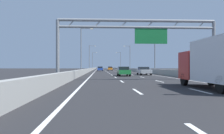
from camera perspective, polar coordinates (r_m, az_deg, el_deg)
name	(u,v)px	position (r m, az deg, el deg)	size (l,w,h in m)	color
ground_plane	(109,70)	(100.67, -0.85, -0.77)	(260.00, 260.00, 0.00)	#262628
lane_dash_left_1	(137,91)	(13.32, 6.12, -5.90)	(0.16, 3.00, 0.01)	white
lane_dash_left_2	(122,81)	(22.23, 2.40, -3.53)	(0.16, 3.00, 0.01)	white
lane_dash_left_3	(115,77)	(31.18, 0.82, -2.51)	(0.16, 3.00, 0.01)	white
lane_dash_left_4	(112,75)	(40.16, -0.06, -1.95)	(0.16, 3.00, 0.01)	white
lane_dash_left_5	(110,73)	(49.15, -0.61, -1.59)	(0.16, 3.00, 0.01)	white
lane_dash_left_6	(108,72)	(58.14, -0.99, -1.34)	(0.16, 3.00, 0.01)	white
lane_dash_left_7	(107,72)	(67.13, -1.27, -1.16)	(0.16, 3.00, 0.01)	white
lane_dash_left_8	(106,71)	(76.12, -1.49, -1.02)	(0.16, 3.00, 0.01)	white
lane_dash_left_9	(105,71)	(85.12, -1.66, -0.91)	(0.16, 3.00, 0.01)	white
lane_dash_left_10	(105,70)	(94.12, -1.79, -0.82)	(0.16, 3.00, 0.01)	white
lane_dash_left_11	(104,70)	(103.11, -1.90, -0.75)	(0.16, 3.00, 0.01)	white
lane_dash_left_12	(104,70)	(112.11, -2.00, -0.69)	(0.16, 3.00, 0.01)	white
lane_dash_left_13	(103,70)	(121.11, -2.08, -0.63)	(0.16, 3.00, 0.01)	white
lane_dash_left_14	(103,69)	(130.11, -2.15, -0.59)	(0.16, 3.00, 0.01)	white
lane_dash_left_15	(103,69)	(139.10, -2.21, -0.55)	(0.16, 3.00, 0.01)	white
lane_dash_left_16	(103,69)	(148.10, -2.26, -0.52)	(0.16, 3.00, 0.01)	white
lane_dash_left_17	(103,69)	(157.10, -2.31, -0.49)	(0.16, 3.00, 0.01)	white
lane_dash_right_1	(200,91)	(14.34, 20.53, -5.48)	(0.16, 3.00, 0.01)	white
lane_dash_right_2	(159,81)	(22.85, 11.44, -3.43)	(0.16, 3.00, 0.01)	white
lane_dash_right_3	(142,77)	(31.63, 7.34, -2.47)	(0.16, 3.00, 0.01)	white
lane_dash_right_4	(133,75)	(40.51, 5.04, -1.93)	(0.16, 3.00, 0.01)	white
lane_dash_right_5	(127,73)	(49.43, 3.56, -1.58)	(0.16, 3.00, 0.01)	white
lane_dash_right_6	(122,72)	(58.38, 2.54, -1.33)	(0.16, 3.00, 0.01)	white
lane_dash_right_7	(119,72)	(67.34, 1.79, -1.15)	(0.16, 3.00, 0.01)	white
lane_dash_right_8	(117,71)	(76.31, 1.22, -1.02)	(0.16, 3.00, 0.01)	white
lane_dash_right_9	(115,71)	(85.28, 0.76, -0.91)	(0.16, 3.00, 0.01)	white
lane_dash_right_10	(114,70)	(94.26, 0.40, -0.82)	(0.16, 3.00, 0.01)	white
lane_dash_right_11	(112,70)	(103.25, 0.09, -0.75)	(0.16, 3.00, 0.01)	white
lane_dash_right_12	(111,70)	(112.24, -0.16, -0.69)	(0.16, 3.00, 0.01)	white
lane_dash_right_13	(110,70)	(121.22, -0.38, -0.63)	(0.16, 3.00, 0.01)	white
lane_dash_right_14	(110,69)	(130.21, -0.56, -0.59)	(0.16, 3.00, 0.01)	white
lane_dash_right_15	(109,69)	(139.21, -0.73, -0.55)	(0.16, 3.00, 0.01)	white
lane_dash_right_16	(108,69)	(148.20, -0.87, -0.52)	(0.16, 3.00, 0.01)	white
lane_dash_right_17	(108,69)	(157.19, -1.00, -0.49)	(0.16, 3.00, 0.01)	white
edge_line_left	(96,71)	(88.60, -3.94, -0.87)	(0.16, 176.00, 0.01)	white
edge_line_right	(124,71)	(89.07, 2.83, -0.87)	(0.16, 176.00, 0.01)	white
barrier_left	(93,69)	(110.63, -4.63, -0.45)	(0.45, 220.00, 0.95)	#9E9E99
barrier_right	(122,69)	(111.11, 2.51, -0.45)	(0.45, 220.00, 0.95)	#9E9E99
sign_gantry	(139,34)	(24.78, 6.56, 8.08)	(16.70, 0.36, 6.36)	gray
streetlamp_left_mid	(82,47)	(48.90, -7.25, 4.73)	(2.58, 0.28, 9.50)	slate
streetlamp_right_mid	(154,48)	(50.09, 10.10, 4.62)	(2.58, 0.28, 9.50)	slate
streetlamp_left_far	(90,56)	(88.66, -5.38, 2.61)	(2.58, 0.28, 9.50)	slate
streetlamp_right_far	(129,56)	(89.32, 4.25, 2.59)	(2.58, 0.28, 9.50)	slate
streetlamp_left_distant	(93,60)	(128.50, -4.66, 1.81)	(2.58, 0.28, 9.50)	slate
streetlamp_right_distant	(120,60)	(128.95, 1.99, 1.80)	(2.58, 0.28, 9.50)	slate
silver_car	(144,71)	(41.18, 7.73, -0.90)	(1.86, 4.66, 1.39)	#A8ADB2
blue_car	(100,69)	(78.57, -2.90, -0.43)	(1.81, 4.29, 1.52)	#2347AD
green_car	(124,71)	(35.85, 2.83, -1.01)	(1.71, 4.35, 1.43)	#1E7A38
orange_car	(110,68)	(91.01, -0.47, -0.37)	(1.77, 4.16, 1.54)	orange
box_truck	(219,62)	(15.73, 24.63, 1.09)	(2.34, 7.65, 3.06)	#B21E19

